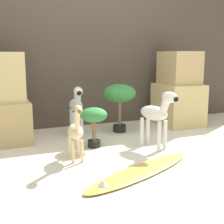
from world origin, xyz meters
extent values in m
plane|color=beige|center=(0.00, 0.00, 0.00)|extent=(14.00, 14.00, 0.00)
cube|color=#473D33|center=(0.00, 1.71, 1.10)|extent=(6.40, 0.08, 2.20)
cube|color=tan|center=(-1.22, 1.17, 0.25)|extent=(0.57, 0.65, 0.49)
cube|color=#D1B775|center=(-1.22, 1.17, 0.78)|extent=(0.48, 0.54, 0.57)
cube|color=#D1B775|center=(1.22, 1.17, 0.30)|extent=(0.57, 0.65, 0.60)
cube|color=tan|center=(1.22, 1.17, 0.84)|extent=(0.46, 0.52, 0.47)
cylinder|color=silver|center=(0.39, 0.19, 0.16)|extent=(0.04, 0.04, 0.32)
cylinder|color=silver|center=(0.30, 0.16, 0.16)|extent=(0.04, 0.04, 0.32)
cylinder|color=silver|center=(0.32, 0.45, 0.16)|extent=(0.04, 0.04, 0.32)
cylinder|color=silver|center=(0.22, 0.42, 0.16)|extent=(0.04, 0.04, 0.32)
ellipsoid|color=silver|center=(0.31, 0.30, 0.39)|extent=(0.26, 0.41, 0.16)
cylinder|color=silver|center=(0.35, 0.15, 0.51)|extent=(0.12, 0.15, 0.20)
ellipsoid|color=silver|center=(0.37, 0.10, 0.59)|extent=(0.16, 0.22, 0.12)
sphere|color=black|center=(0.39, 0.02, 0.58)|extent=(0.06, 0.06, 0.06)
cube|color=black|center=(0.35, 0.15, 0.52)|extent=(0.04, 0.08, 0.16)
cylinder|color=silver|center=(-0.31, 1.02, 0.16)|extent=(0.04, 0.04, 0.32)
cylinder|color=silver|center=(-0.41, 1.04, 0.16)|extent=(0.04, 0.04, 0.32)
cylinder|color=silver|center=(-0.27, 1.29, 0.16)|extent=(0.04, 0.04, 0.32)
cylinder|color=silver|center=(-0.37, 1.30, 0.16)|extent=(0.04, 0.04, 0.32)
ellipsoid|color=silver|center=(-0.34, 1.16, 0.39)|extent=(0.21, 0.40, 0.16)
cylinder|color=silver|center=(-0.36, 1.00, 0.51)|extent=(0.10, 0.14, 0.20)
ellipsoid|color=silver|center=(-0.37, 0.95, 0.59)|extent=(0.13, 0.21, 0.12)
sphere|color=black|center=(-0.38, 0.86, 0.58)|extent=(0.06, 0.06, 0.06)
cube|color=black|center=(-0.36, 1.00, 0.52)|extent=(0.03, 0.08, 0.16)
cylinder|color=beige|center=(-0.58, 0.12, 0.11)|extent=(0.03, 0.03, 0.22)
cylinder|color=beige|center=(-0.67, 0.13, 0.11)|extent=(0.03, 0.03, 0.22)
cylinder|color=beige|center=(-0.56, 0.33, 0.11)|extent=(0.03, 0.03, 0.22)
cylinder|color=beige|center=(-0.65, 0.34, 0.11)|extent=(0.03, 0.03, 0.22)
ellipsoid|color=beige|center=(-0.61, 0.23, 0.29)|extent=(0.18, 0.31, 0.15)
cylinder|color=beige|center=(-0.63, 0.10, 0.43)|extent=(0.06, 0.12, 0.24)
ellipsoid|color=beige|center=(-0.63, 0.03, 0.54)|extent=(0.08, 0.13, 0.08)
sphere|color=brown|center=(-0.64, -0.02, 0.53)|extent=(0.04, 0.04, 0.04)
cylinder|color=black|center=(0.24, 1.10, 0.05)|extent=(0.17, 0.17, 0.10)
cylinder|color=brown|center=(0.24, 1.10, 0.25)|extent=(0.04, 0.04, 0.31)
ellipsoid|color=#337F38|center=(0.24, 1.10, 0.53)|extent=(0.44, 0.44, 0.24)
cylinder|color=black|center=(-0.30, 0.56, 0.04)|extent=(0.15, 0.15, 0.08)
cylinder|color=brown|center=(-0.30, 0.56, 0.18)|extent=(0.04, 0.04, 0.21)
ellipsoid|color=#337F38|center=(-0.30, 0.56, 0.37)|extent=(0.30, 0.30, 0.17)
ellipsoid|color=gold|center=(-0.18, -0.34, 0.02)|extent=(1.34, 0.79, 0.03)
cone|color=white|center=(-0.61, -0.53, 0.05)|extent=(0.11, 0.11, 0.05)
camera|label=1|loc=(-1.41, -2.66, 1.04)|focal=50.00mm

